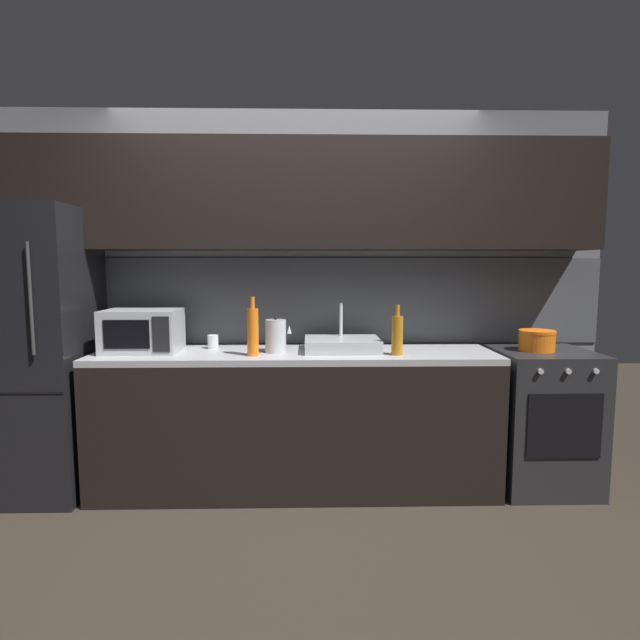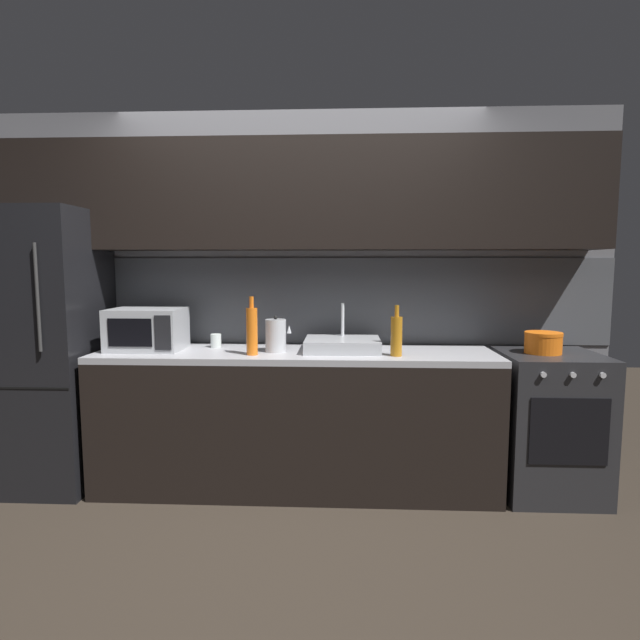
# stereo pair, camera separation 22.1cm
# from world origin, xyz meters

# --- Properties ---
(ground_plane) EXTENTS (10.00, 10.00, 0.00)m
(ground_plane) POSITION_xyz_m (0.00, 0.00, 0.00)
(ground_plane) COLOR #2D261E
(back_wall) EXTENTS (4.28, 0.44, 2.50)m
(back_wall) POSITION_xyz_m (0.00, 1.20, 1.55)
(back_wall) COLOR slate
(back_wall) RESTS_ON ground
(counter_run) EXTENTS (2.54, 0.60, 0.90)m
(counter_run) POSITION_xyz_m (0.00, 0.90, 0.45)
(counter_run) COLOR black
(counter_run) RESTS_ON ground
(refrigerator) EXTENTS (0.68, 0.69, 1.80)m
(refrigerator) POSITION_xyz_m (-1.65, 0.90, 0.90)
(refrigerator) COLOR black
(refrigerator) RESTS_ON ground
(oven_range) EXTENTS (0.60, 0.62, 0.90)m
(oven_range) POSITION_xyz_m (1.61, 0.90, 0.45)
(oven_range) COLOR #232326
(oven_range) RESTS_ON ground
(microwave) EXTENTS (0.46, 0.35, 0.27)m
(microwave) POSITION_xyz_m (-0.97, 0.92, 1.04)
(microwave) COLOR #A8AAAF
(microwave) RESTS_ON counter_run
(sink_basin) EXTENTS (0.48, 0.38, 0.30)m
(sink_basin) POSITION_xyz_m (0.30, 0.93, 0.94)
(sink_basin) COLOR #ADAFB5
(sink_basin) RESTS_ON counter_run
(kettle) EXTENTS (0.17, 0.13, 0.23)m
(kettle) POSITION_xyz_m (-0.12, 0.88, 1.00)
(kettle) COLOR #B7BABF
(kettle) RESTS_ON counter_run
(wine_bottle_orange) EXTENTS (0.07, 0.07, 0.36)m
(wine_bottle_orange) POSITION_xyz_m (-0.25, 0.76, 1.05)
(wine_bottle_orange) COLOR orange
(wine_bottle_orange) RESTS_ON counter_run
(wine_bottle_amber) EXTENTS (0.07, 0.07, 0.31)m
(wine_bottle_amber) POSITION_xyz_m (0.63, 0.76, 1.03)
(wine_bottle_amber) COLOR #B27019
(wine_bottle_amber) RESTS_ON counter_run
(mug_clear) EXTENTS (0.07, 0.07, 0.09)m
(mug_clear) POSITION_xyz_m (-0.55, 1.03, 0.95)
(mug_clear) COLOR silver
(mug_clear) RESTS_ON counter_run
(cooking_pot) EXTENTS (0.23, 0.23, 0.13)m
(cooking_pot) POSITION_xyz_m (1.56, 0.90, 0.97)
(cooking_pot) COLOR orange
(cooking_pot) RESTS_ON oven_range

